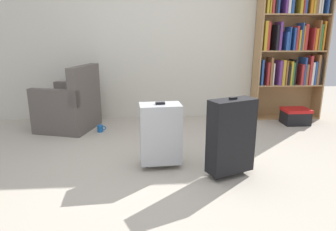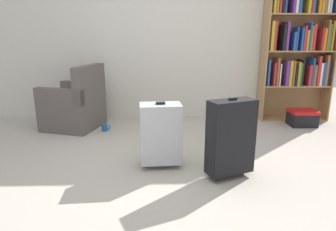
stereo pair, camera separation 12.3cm
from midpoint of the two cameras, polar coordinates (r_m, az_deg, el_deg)
ground_plane at (r=2.95m, az=-1.56°, el=-11.24°), size 9.49×9.49×0.00m
back_wall at (r=4.80m, az=-2.88°, el=15.07°), size 5.42×0.10×2.60m
bookshelf at (r=5.06m, az=21.59°, el=12.33°), size 1.05×0.30×2.10m
armchair at (r=4.46m, az=-18.82°, el=1.52°), size 0.87×0.87×0.90m
mug at (r=4.28m, az=-13.46°, el=-2.40°), size 0.12×0.08×0.10m
storage_box at (r=4.87m, az=22.30°, el=-0.05°), size 0.38×0.30×0.24m
suitcase_silver at (r=3.02m, az=-2.61°, el=-3.43°), size 0.42×0.28×0.67m
suitcase_black at (r=2.84m, az=10.60°, el=-3.88°), size 0.47×0.34×0.76m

